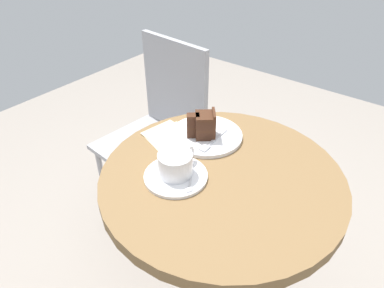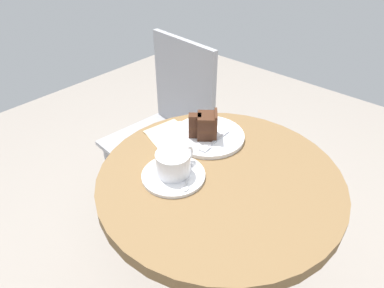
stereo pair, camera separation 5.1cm
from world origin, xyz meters
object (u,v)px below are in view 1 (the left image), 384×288
(saucer, at_px, (176,176))
(coffee_cup, at_px, (176,163))
(fork, at_px, (211,142))
(cake_plate, at_px, (206,135))
(napkin, at_px, (169,136))
(cafe_chair, at_px, (161,123))
(teaspoon, at_px, (190,181))
(cake_slice, at_px, (204,125))

(saucer, distance_m, coffee_cup, 0.04)
(fork, bearing_deg, cake_plate, -128.81)
(cake_plate, distance_m, napkin, 0.11)
(saucer, bearing_deg, cafe_chair, 46.70)
(coffee_cup, bearing_deg, napkin, 47.32)
(saucer, xyz_separation_m, teaspoon, (0.00, -0.05, 0.01))
(coffee_cup, relative_size, cake_plate, 0.55)
(cake_slice, xyz_separation_m, napkin, (-0.05, 0.09, -0.05))
(napkin, bearing_deg, fork, -74.67)
(cake_plate, distance_m, cafe_chair, 0.52)
(saucer, bearing_deg, napkin, 46.75)
(cake_slice, distance_m, napkin, 0.12)
(coffee_cup, xyz_separation_m, cake_slice, (0.18, 0.04, 0.01))
(cake_plate, xyz_separation_m, fork, (-0.03, -0.04, 0.01))
(coffee_cup, height_order, fork, coffee_cup)
(fork, bearing_deg, napkin, -76.71)
(teaspoon, bearing_deg, cafe_chair, -163.14)
(coffee_cup, height_order, napkin, coffee_cup)
(saucer, relative_size, fork, 1.25)
(fork, distance_m, cafe_chair, 0.57)
(fork, height_order, napkin, fork)
(saucer, bearing_deg, cake_plate, 13.53)
(teaspoon, bearing_deg, cake_slice, 174.47)
(cake_plate, xyz_separation_m, napkin, (-0.07, 0.09, -0.00))
(teaspoon, distance_m, cake_plate, 0.22)
(cafe_chair, bearing_deg, cake_slice, -25.87)
(cake_slice, height_order, napkin, cake_slice)
(teaspoon, distance_m, cake_slice, 0.21)
(cake_plate, distance_m, cake_slice, 0.05)
(coffee_cup, height_order, cake_plate, coffee_cup)
(fork, xyz_separation_m, cafe_chair, (0.26, 0.44, -0.24))
(cake_plate, xyz_separation_m, cafe_chair, (0.23, 0.40, -0.23))
(teaspoon, bearing_deg, saucer, -120.97)
(fork, height_order, cafe_chair, cafe_chair)
(teaspoon, height_order, napkin, teaspoon)
(coffee_cup, bearing_deg, cake_slice, 13.80)
(teaspoon, bearing_deg, napkin, -157.61)
(saucer, bearing_deg, coffee_cup, 31.94)
(teaspoon, xyz_separation_m, cafe_chair, (0.42, 0.50, -0.23))
(cake_slice, distance_m, cafe_chair, 0.54)
(teaspoon, height_order, fork, fork)
(teaspoon, bearing_deg, cake_plate, 172.88)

